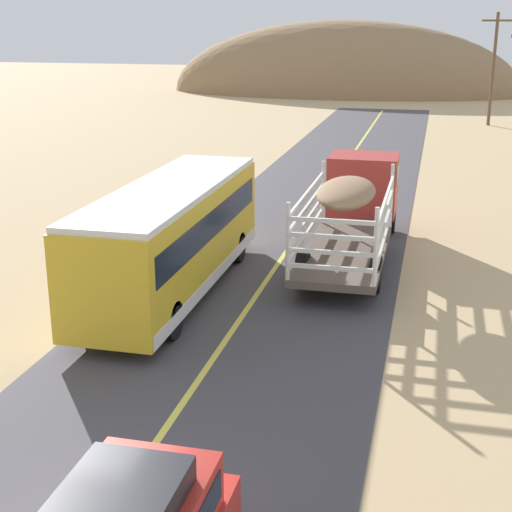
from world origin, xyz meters
TOP-DOWN VIEW (x-y plane):
  - livestock_truck at (2.25, 16.89)m, footprint 2.53×9.70m
  - bus at (-2.45, 10.95)m, footprint 2.54×10.00m
  - power_pole_far at (8.53, 51.24)m, footprint 2.20×0.24m
  - distant_hill at (-5.66, 75.15)m, footprint 37.96×17.44m

SIDE VIEW (x-z plane):
  - distant_hill at x=-5.66m, z-range -7.63..7.63m
  - bus at x=-2.45m, z-range 0.14..3.35m
  - livestock_truck at x=2.25m, z-range 0.28..3.30m
  - power_pole_far at x=8.53m, z-range 0.29..8.50m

